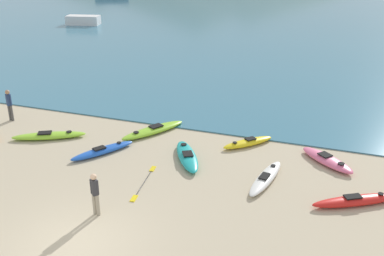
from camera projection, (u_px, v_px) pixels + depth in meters
name	position (u px, v px, depth m)	size (l,w,h in m)	color
ground_plane	(75.00, 243.00, 13.94)	(400.00, 400.00, 0.00)	tan
bay_water	(289.00, 20.00, 52.68)	(160.00, 70.00, 0.06)	teal
kayak_on_sand_0	(49.00, 136.00, 21.21)	(3.36, 2.25, 0.33)	#8CCC2D
kayak_on_sand_1	(327.00, 160.00, 18.84)	(2.60, 2.40, 0.37)	#E5668C
kayak_on_sand_2	(187.00, 156.00, 19.14)	(2.19, 3.01, 0.38)	teal
kayak_on_sand_3	(356.00, 200.00, 15.92)	(3.19, 2.22, 0.36)	red
kayak_on_sand_4	(248.00, 142.00, 20.50)	(2.19, 2.30, 0.33)	yellow
kayak_on_sand_5	(103.00, 150.00, 19.72)	(2.07, 2.88, 0.33)	blue
kayak_on_sand_7	(266.00, 178.00, 17.46)	(1.07, 3.17, 0.32)	white
kayak_on_sand_8	(153.00, 130.00, 21.81)	(2.46, 3.45, 0.34)	#8CCC2D
person_near_foreground	(95.00, 192.00, 15.02)	(0.32, 0.28, 1.58)	gray
person_near_waterline	(9.00, 103.00, 23.00)	(0.34, 0.29, 1.67)	#4C4C4C
moored_boat_1	(83.00, 20.00, 49.16)	(3.80, 2.25, 0.98)	white
loose_paddle	(144.00, 183.00, 17.36)	(0.53, 2.78, 0.03)	black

